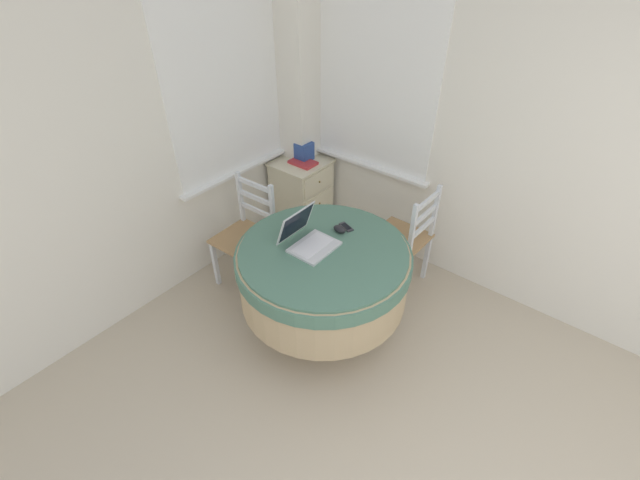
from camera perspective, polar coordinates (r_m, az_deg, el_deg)
corner_room_shell at (r=2.78m, az=2.89°, el=10.72°), size 4.61×5.22×2.55m
round_dining_table at (r=2.93m, az=0.44°, el=-4.13°), size 1.18×1.18×0.76m
laptop at (r=2.82m, az=-1.65°, el=0.19°), size 0.31×0.32×0.25m
computer_mouse at (r=2.96m, az=2.65°, el=1.46°), size 0.06×0.10×0.05m
cell_phone at (r=3.02m, az=3.50°, el=1.76°), size 0.08×0.13×0.01m
dining_chair_near_back_window at (r=3.52m, az=-9.71°, el=0.58°), size 0.43×0.42×0.91m
dining_chair_near_right_window at (r=3.50m, az=11.23°, el=0.15°), size 0.41×0.42×0.91m
corner_cabinet at (r=4.19m, az=-2.42°, el=6.03°), size 0.49×0.46×0.71m
storage_box at (r=4.02m, az=-2.13°, el=11.72°), size 0.15×0.13×0.17m
book_on_cabinet at (r=3.98m, az=-2.28°, el=10.28°), size 0.16×0.24×0.02m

